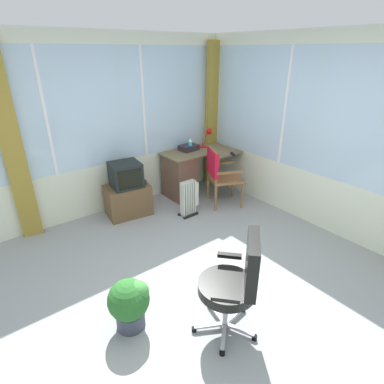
% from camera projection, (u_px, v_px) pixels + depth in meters
% --- Properties ---
extents(ground, '(5.22, 5.60, 0.06)m').
position_uv_depth(ground, '(203.00, 291.00, 3.28)').
color(ground, gray).
extents(north_window_panel, '(4.22, 0.07, 2.55)m').
position_uv_depth(north_window_panel, '(101.00, 129.00, 4.40)').
color(north_window_panel, silver).
rests_on(north_window_panel, ground).
extents(east_window_panel, '(0.07, 4.60, 2.55)m').
position_uv_depth(east_window_panel, '(334.00, 139.00, 3.92)').
color(east_window_panel, silver).
rests_on(east_window_panel, ground).
extents(curtain_north_left, '(0.25, 0.10, 2.45)m').
position_uv_depth(curtain_north_left, '(12.00, 148.00, 3.71)').
color(curtain_north_left, olive).
rests_on(curtain_north_left, ground).
extents(curtain_corner, '(0.25, 0.08, 2.45)m').
position_uv_depth(curtain_corner, '(212.00, 117.00, 5.44)').
color(curtain_corner, olive).
rests_on(curtain_corner, ground).
extents(desk, '(1.19, 0.81, 0.75)m').
position_uv_depth(desk, '(182.00, 174.00, 5.17)').
color(desk, brown).
rests_on(desk, ground).
extents(desk_lamp, '(0.23, 0.20, 0.34)m').
position_uv_depth(desk_lamp, '(208.00, 135.00, 5.29)').
color(desk_lamp, red).
rests_on(desk_lamp, desk).
extents(tv_remote, '(0.11, 0.15, 0.02)m').
position_uv_depth(tv_remote, '(233.00, 154.00, 4.99)').
color(tv_remote, black).
rests_on(tv_remote, desk).
extents(spray_bottle, '(0.06, 0.06, 0.22)m').
position_uv_depth(spray_bottle, '(190.00, 145.00, 5.14)').
color(spray_bottle, '#34BED8').
rests_on(spray_bottle, desk).
extents(paper_tray, '(0.32, 0.26, 0.09)m').
position_uv_depth(paper_tray, '(189.00, 148.00, 5.20)').
color(paper_tray, '#2C232D').
rests_on(paper_tray, desk).
extents(wooden_armchair, '(0.64, 0.64, 0.93)m').
position_uv_depth(wooden_armchair, '(218.00, 170.00, 4.82)').
color(wooden_armchair, brown).
rests_on(wooden_armchair, ground).
extents(office_chair, '(0.61, 0.61, 0.97)m').
position_uv_depth(office_chair, '(237.00, 280.00, 2.56)').
color(office_chair, '#B7B7BF').
rests_on(office_chair, ground).
extents(tv_on_stand, '(0.69, 0.52, 0.83)m').
position_uv_depth(tv_on_stand, '(127.00, 192.00, 4.60)').
color(tv_on_stand, brown).
rests_on(tv_on_stand, ground).
extents(space_heater, '(0.31, 0.18, 0.56)m').
position_uv_depth(space_heater, '(190.00, 198.00, 4.62)').
color(space_heater, silver).
rests_on(space_heater, ground).
extents(potted_plant, '(0.37, 0.37, 0.50)m').
position_uv_depth(potted_plant, '(130.00, 302.00, 2.71)').
color(potted_plant, '#3C4251').
rests_on(potted_plant, ground).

